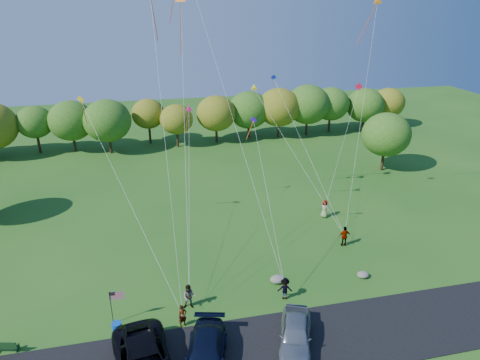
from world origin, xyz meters
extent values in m
plane|color=#1F5217|center=(0.00, 0.00, 0.00)|extent=(140.00, 140.00, 0.00)
cube|color=black|center=(0.00, -4.00, 0.03)|extent=(44.00, 6.00, 0.06)
cylinder|color=#3D2A16|center=(-25.11, 39.33, 1.18)|extent=(0.36, 0.36, 2.36)
cylinder|color=#3D2A16|center=(-19.45, 39.16, 1.54)|extent=(0.36, 0.36, 3.07)
ellipsoid|color=#346D1B|center=(-19.45, 39.16, 5.20)|extent=(6.55, 6.55, 5.89)
cylinder|color=#3D2A16|center=(-15.48, 39.57, 1.33)|extent=(0.36, 0.36, 2.66)
ellipsoid|color=#346D1B|center=(-15.48, 39.57, 4.48)|extent=(5.60, 5.60, 5.04)
cylinder|color=#3D2A16|center=(-10.14, 39.67, 1.45)|extent=(0.36, 0.36, 2.89)
ellipsoid|color=#265A18|center=(-10.14, 39.67, 5.07)|extent=(6.71, 6.71, 6.04)
cylinder|color=#3D2A16|center=(-4.85, 39.98, 1.56)|extent=(0.36, 0.36, 3.12)
ellipsoid|color=#346D1B|center=(-4.85, 39.98, 5.05)|extent=(5.95, 5.95, 5.36)
cylinder|color=#3D2A16|center=(-0.17, 39.69, 1.58)|extent=(0.36, 0.36, 3.16)
ellipsoid|color=#265A18|center=(-0.17, 39.69, 5.45)|extent=(7.03, 7.03, 6.33)
cylinder|color=#3D2A16|center=(4.83, 38.31, 1.19)|extent=(0.36, 0.36, 2.38)
ellipsoid|color=#265A18|center=(4.83, 38.31, 4.51)|extent=(6.56, 6.56, 5.90)
cylinder|color=#3D2A16|center=(10.00, 37.94, 1.54)|extent=(0.36, 0.36, 3.08)
ellipsoid|color=#346D1B|center=(10.00, 37.94, 5.14)|extent=(6.34, 6.34, 5.70)
cylinder|color=#3D2A16|center=(15.76, 37.81, 1.47)|extent=(0.36, 0.36, 2.94)
ellipsoid|color=#346D1B|center=(15.76, 37.81, 5.02)|extent=(6.41, 6.41, 5.77)
cylinder|color=#3D2A16|center=(19.75, 38.89, 1.15)|extent=(0.36, 0.36, 2.30)
ellipsoid|color=#265A18|center=(19.75, 38.89, 4.29)|extent=(6.11, 6.11, 5.50)
cylinder|color=#3D2A16|center=(24.29, 36.68, 1.17)|extent=(0.36, 0.36, 2.35)
ellipsoid|color=#346D1B|center=(24.29, 36.68, 4.46)|extent=(6.51, 6.51, 5.85)
cylinder|color=#3D2A16|center=(30.10, 36.21, 1.41)|extent=(0.36, 0.36, 2.83)
ellipsoid|color=#265A18|center=(30.10, 36.21, 5.07)|extent=(6.90, 6.90, 6.21)
cylinder|color=#3D2A16|center=(35.13, 39.74, 1.34)|extent=(0.36, 0.36, 2.69)
ellipsoid|color=#265A18|center=(35.13, 39.74, 4.67)|extent=(6.10, 6.10, 5.49)
cylinder|color=#3D2A16|center=(24.00, 22.00, 1.40)|extent=(0.36, 0.36, 2.80)
ellipsoid|color=#265A18|center=(24.00, 22.00, 4.75)|extent=(6.00, 6.00, 5.40)
imported|color=black|center=(-2.65, -4.56, 0.89)|extent=(3.67, 6.14, 1.67)
imported|color=#92979B|center=(3.12, -4.09, 0.90)|extent=(3.65, 5.34, 1.69)
imported|color=#4C4C59|center=(-3.66, -0.80, 0.83)|extent=(0.71, 0.59, 1.66)
imported|color=#4C4C59|center=(-3.01, 0.95, 0.95)|extent=(1.04, 0.87, 1.90)
imported|color=#4C4C59|center=(3.91, 0.44, 0.86)|extent=(1.22, 0.87, 1.71)
imported|color=#4C4C59|center=(11.36, 6.24, 0.95)|extent=(1.15, 0.56, 1.90)
imported|color=#4C4C59|center=(11.76, 11.65, 0.93)|extent=(1.03, 1.08, 1.86)
cube|color=#143915|center=(-14.72, -0.70, 0.39)|extent=(1.67, 0.50, 0.06)
cube|color=#143915|center=(-14.72, -0.87, 0.68)|extent=(1.66, 0.45, 0.52)
cube|color=#143915|center=(-14.02, -0.70, 0.20)|extent=(0.17, 0.43, 0.39)
cylinder|color=#0B41AB|center=(-7.93, -0.70, 0.49)|extent=(0.65, 0.65, 0.97)
cylinder|color=black|center=(-8.27, 0.49, 1.30)|extent=(0.05, 0.05, 2.60)
cube|color=red|center=(-7.80, 0.49, 2.23)|extent=(0.94, 0.62, 0.02)
cube|color=navy|center=(-8.08, 0.50, 2.42)|extent=(0.37, 0.02, 0.29)
ellipsoid|color=gray|center=(3.98, 2.39, 0.29)|extent=(1.18, 0.92, 0.59)
ellipsoid|color=gray|center=(10.78, 1.54, 0.25)|extent=(0.94, 0.79, 0.49)
cone|color=#FFEE10|center=(5.47, 16.17, 12.40)|extent=(0.82, 0.42, 0.74)
cone|color=orange|center=(14.71, 11.27, 20.17)|extent=(0.96, 0.40, 0.90)
cube|color=#F41136|center=(15.11, 13.65, 12.60)|extent=(0.63, 0.47, 0.75)
cube|color=yellow|center=(-9.91, 12.30, 12.87)|extent=(0.60, 0.48, 0.71)
cube|color=#1432CF|center=(8.03, 18.26, 12.97)|extent=(0.59, 0.19, 0.58)
cone|color=#F61177|center=(-0.93, 15.68, 10.81)|extent=(0.75, 0.31, 0.71)
cube|color=#3A15C5|center=(3.20, 7.42, 11.70)|extent=(0.52, 0.31, 0.56)
camera|label=1|loc=(-4.86, -23.74, 20.44)|focal=32.00mm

